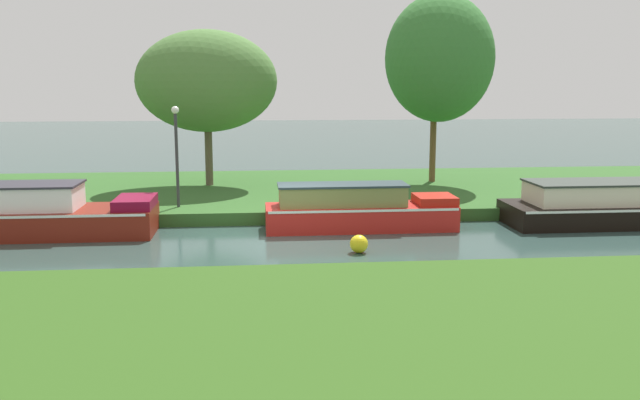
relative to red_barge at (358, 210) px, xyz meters
The scene contains 11 objects.
ground_plane 2.70m from the red_barge, 152.92° to the right, with size 120.00×120.00×0.00m, color #2F4943.
riverbank_far 6.27m from the red_barge, 112.03° to the left, with size 72.00×10.00×0.40m, color #2F5C24.
riverbank_near 10.47m from the red_barge, 102.96° to the right, with size 72.00×10.00×0.40m, color #2E5419.
red_barge is the anchor object (origin of this frame).
black_cruiser 7.52m from the red_barge, ahead, with size 5.63×2.25×1.34m.
willow_tree_centre 8.96m from the red_barge, 126.05° to the left, with size 5.29×3.75×5.86m.
willow_tree_right 8.68m from the red_barge, 56.97° to the left, with size 4.13×4.10×7.22m.
lamp_post 6.10m from the red_barge, 159.67° to the left, with size 0.24×0.24×3.18m.
mooring_post_near 8.46m from the red_barge, behind, with size 0.15×0.15×0.80m, color #46392E.
mooring_post_far 2.22m from the red_barge, 143.10° to the left, with size 0.14×0.14×0.74m, color brown.
channel_buoy 2.86m from the red_barge, 98.35° to the right, with size 0.47×0.47×0.47m, color yellow.
Camera 1 is at (-0.68, -18.31, 4.31)m, focal length 38.06 mm.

